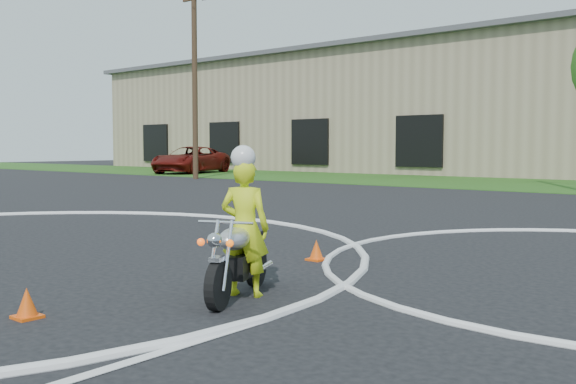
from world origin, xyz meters
The scene contains 7 objects.
grass_strip centered at (0.00, 27.00, 0.01)m, with size 120.00×10.00×0.02m, color #1E4714.
course_markings centered at (2.17, 4.35, 0.01)m, with size 19.05×19.05×0.12m.
primary_motorcycle centered at (5.15, 3.53, 0.44)m, with size 0.85×1.60×0.90m.
rider_primary_grp centered at (5.13, 3.66, 0.80)m, with size 0.65×0.56×1.67m.
pickup_grp centered at (-20.78, 25.78, 0.85)m, with size 4.51×6.67×1.70m.
traffic_cones centered at (5.68, 3.16, 0.14)m, with size 21.06×13.96×0.30m.
warehouse centered at (-18.00, 39.99, 4.16)m, with size 41.00×17.00×8.30m.
Camera 1 is at (10.00, -1.42, 1.64)m, focal length 40.00 mm.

